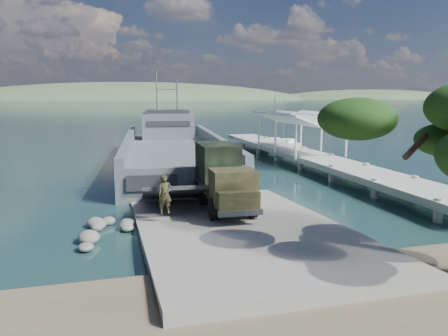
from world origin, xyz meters
TOP-DOWN VIEW (x-y plane):
  - ground at (0.00, 0.00)m, footprint 1400.00×1400.00m
  - boat_ramp at (0.00, -1.00)m, footprint 10.00×18.00m
  - shoreline_rocks at (-6.20, 0.50)m, footprint 3.20×5.60m
  - distant_headlands at (50.00, 560.00)m, footprint 1000.00×240.00m
  - pier at (13.00, 18.77)m, footprint 6.40×44.00m
  - landing_craft at (0.01, 21.32)m, footprint 11.98×36.75m
  - military_truck at (0.17, 2.80)m, footprint 2.81×7.82m
  - soldier at (-3.52, 0.65)m, footprint 0.78×0.55m
  - sailboat_near at (17.13, 33.49)m, footprint 3.16×5.77m
  - sailboat_far at (15.95, 34.20)m, footprint 3.41×6.23m

SIDE VIEW (x-z plane):
  - ground at x=0.00m, z-range 0.00..0.00m
  - shoreline_rocks at x=-6.20m, z-range -0.45..0.45m
  - distant_headlands at x=50.00m, z-range -24.00..24.00m
  - boat_ramp at x=0.00m, z-range 0.00..0.50m
  - sailboat_near at x=17.13m, z-range -3.01..3.73m
  - sailboat_far at x=15.95m, z-range -3.25..4.03m
  - landing_craft at x=0.01m, z-range -4.49..6.25m
  - soldier at x=-3.52m, z-range 0.50..2.55m
  - pier at x=13.00m, z-range -1.45..4.65m
  - military_truck at x=0.17m, z-range 0.49..4.07m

